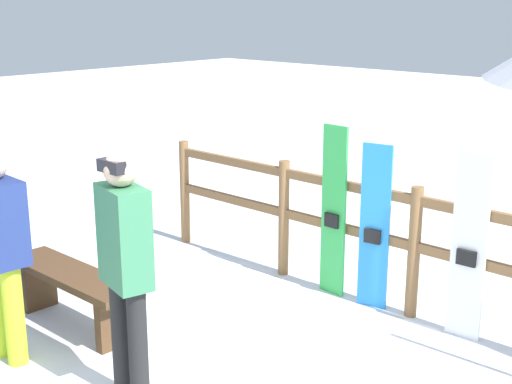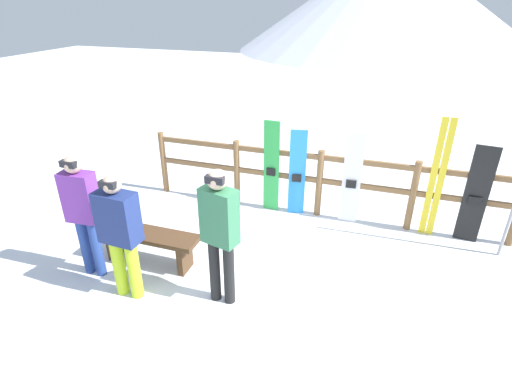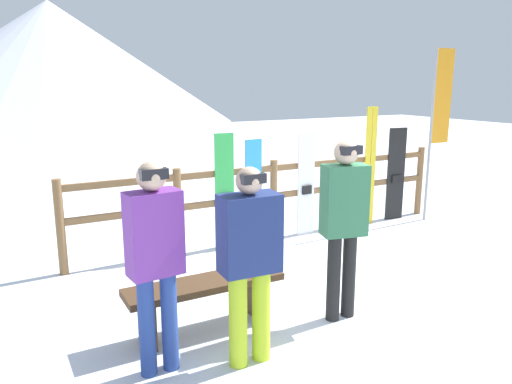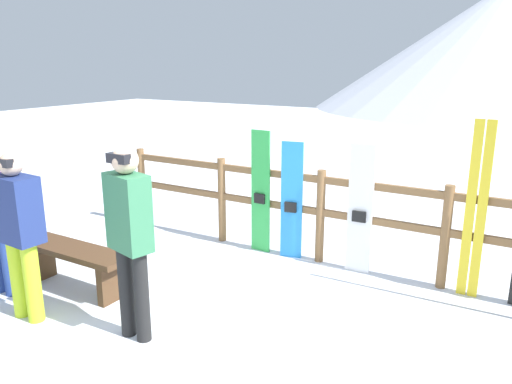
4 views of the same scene
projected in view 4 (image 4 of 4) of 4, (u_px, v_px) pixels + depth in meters
name	position (u px, v px, depth m)	size (l,w,h in m)	color
ground_plane	(217.00, 345.00, 4.15)	(40.00, 40.00, 0.00)	white
mountain_backdrop	(511.00, 45.00, 23.40)	(18.00, 18.00, 6.00)	silver
fence	(321.00, 207.00, 5.72)	(5.60, 0.10, 1.09)	brown
bench	(73.00, 258.00, 5.07)	(1.38, 0.36, 0.46)	#4C331E
person_plaid_green	(129.00, 230.00, 4.02)	(0.43, 0.30, 1.65)	black
person_navy	(19.00, 227.00, 4.36)	(0.46, 0.27, 1.54)	#B7D826
snowboard_green	(261.00, 192.00, 6.02)	(0.26, 0.07, 1.50)	green
snowboard_blue	(292.00, 201.00, 5.83)	(0.26, 0.09, 1.40)	#288CE0
snowboard_white	(360.00, 210.00, 5.41)	(0.27, 0.06, 1.44)	white
ski_pair_yellow	(476.00, 211.00, 4.80)	(0.19, 0.02, 1.77)	yellow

